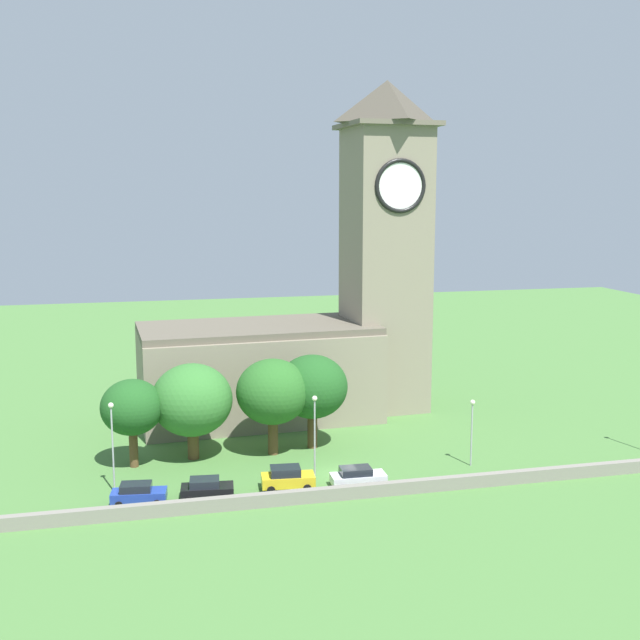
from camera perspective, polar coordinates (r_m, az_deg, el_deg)
ground_plane at (r=81.74m, az=-1.29°, el=-7.66°), size 200.00×200.00×0.00m
church at (r=83.97m, az=-0.46°, el=0.27°), size 31.86×14.09×35.59m
quay_barrier at (r=62.97m, az=2.68°, el=-12.42°), size 55.89×0.70×1.06m
car_blue at (r=63.30m, az=-13.15°, el=-12.24°), size 4.39×2.46×1.64m
car_black at (r=63.32m, az=-8.29°, el=-12.09°), size 4.29×2.60×1.64m
car_yellow at (r=64.56m, az=-2.40°, el=-11.46°), size 4.46×2.62×1.88m
car_white at (r=65.16m, az=2.76°, el=-11.37°), size 4.55×2.27×1.63m
streetlamp_west_end at (r=64.63m, az=-14.96°, el=-8.02°), size 0.44×0.44×7.45m
streetlamp_west_mid at (r=65.25m, az=-0.39°, el=-7.63°), size 0.44×0.44×7.25m
streetlamp_central at (r=70.01m, az=11.05°, el=-7.25°), size 0.44×0.44×5.99m
tree_riverside_west at (r=71.07m, az=-9.34°, el=-5.80°), size 7.26×7.26×8.76m
tree_by_tower at (r=70.08m, az=-13.58°, el=-6.25°), size 5.44×5.44×7.85m
tree_riverside_east at (r=73.09m, az=-0.57°, el=-4.92°), size 6.64×6.64×8.91m
tree_churchyard at (r=71.40m, az=-3.48°, el=-5.28°), size 6.67×6.67×8.92m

